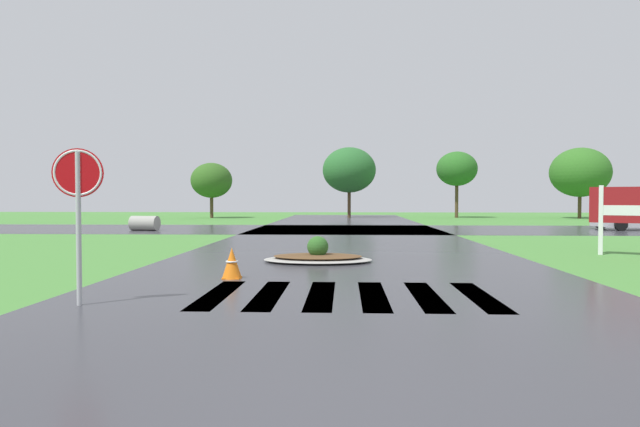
{
  "coord_description": "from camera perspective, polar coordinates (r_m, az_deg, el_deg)",
  "views": [
    {
      "loc": [
        -0.04,
        -3.46,
        1.68
      ],
      "look_at": [
        -0.61,
        9.06,
        1.32
      ],
      "focal_mm": 30.26,
      "sensor_mm": 36.0,
      "label": 1
    }
  ],
  "objects": [
    {
      "name": "crosswalk_stripes",
      "position": [
        9.4,
        2.87,
        -8.62
      ],
      "size": [
        4.95,
        2.91,
        0.01
      ],
      "color": "white",
      "rests_on": "ground"
    },
    {
      "name": "car_dark_suv",
      "position": [
        33.03,
        30.39,
        -0.48
      ],
      "size": [
        4.03,
        2.32,
        1.22
      ],
      "rotation": [
        0.0,
        0.0,
        0.04
      ],
      "color": "#B7B7BF",
      "rests_on": "ground"
    },
    {
      "name": "asphalt_cross_road",
      "position": [
        28.91,
        2.69,
        -1.68
      ],
      "size": [
        90.0,
        8.92,
        0.01
      ],
      "primitive_type": "cube",
      "color": "#35353A",
      "rests_on": "ground"
    },
    {
      "name": "asphalt_roadway",
      "position": [
        13.57,
        2.79,
        -5.45
      ],
      "size": [
        9.91,
        80.0,
        0.01
      ],
      "primitive_type": "cube",
      "color": "#35353A",
      "rests_on": "ground"
    },
    {
      "name": "median_island",
      "position": [
        14.21,
        -0.24,
        -4.57
      ],
      "size": [
        2.85,
        1.78,
        0.68
      ],
      "color": "#9E9B93",
      "rests_on": "ground"
    },
    {
      "name": "stop_sign",
      "position": [
        9.18,
        -24.21,
        2.37
      ],
      "size": [
        0.74,
        0.22,
        2.45
      ],
      "rotation": [
        0.0,
        0.0,
        0.24
      ],
      "color": "#B2B5BA",
      "rests_on": "ground"
    },
    {
      "name": "drainage_pipe_stack",
      "position": [
        29.25,
        -18.05,
        -0.98
      ],
      "size": [
        1.51,
        0.96,
        0.76
      ],
      "color": "#9E9B93",
      "rests_on": "ground"
    },
    {
      "name": "background_treeline",
      "position": [
        46.18,
        11.52,
        4.29
      ],
      "size": [
        34.53,
        5.76,
        6.01
      ],
      "color": "#4C3823",
      "rests_on": "ground"
    },
    {
      "name": "traffic_cone",
      "position": [
        11.42,
        -9.3,
        -5.24
      ],
      "size": [
        0.42,
        0.42,
        0.65
      ],
      "color": "orange",
      "rests_on": "ground"
    }
  ]
}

